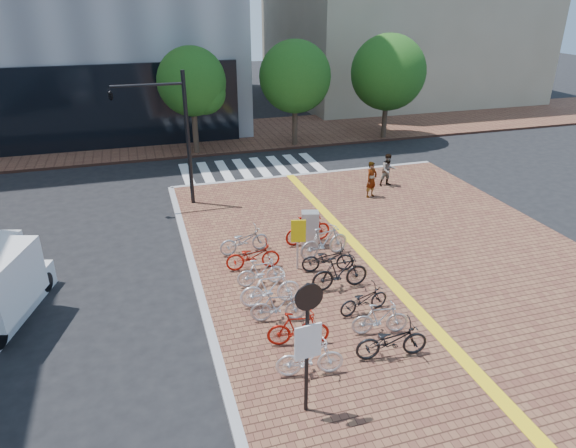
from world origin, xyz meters
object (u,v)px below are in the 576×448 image
object	(u,v)px
bike_2	(278,306)
bike_9	(364,300)
pedestrian_b	(388,170)
notice_sign	(308,334)
bike_4	(261,272)
bike_6	(244,240)
bike_10	(340,273)
bike_3	(270,288)
traffic_light_pole	(153,116)
pedestrian_a	(371,180)
yellow_sign	(298,236)
bike_8	(380,319)
bike_11	(328,259)
utility_box	(310,229)
bike_0	(310,358)
bike_5	(253,256)
bike_13	(308,229)
bike_1	(298,329)
bike_7	(392,340)
bike_12	(324,242)

from	to	relation	value
bike_2	bike_9	distance (m)	2.52
pedestrian_b	notice_sign	distance (m)	15.39
pedestrian_b	bike_4	bearing A→B (deg)	-138.07
bike_6	bike_10	size ratio (longest dim) A/B	0.97
bike_3	traffic_light_pole	distance (m)	9.84
bike_2	pedestrian_a	world-z (taller)	pedestrian_a
yellow_sign	bike_6	bearing A→B (deg)	130.05
bike_8	traffic_light_pole	distance (m)	12.69
bike_3	pedestrian_b	size ratio (longest dim) A/B	1.17
bike_11	utility_box	size ratio (longest dim) A/B	1.32
bike_6	pedestrian_b	xyz separation A→B (m)	(8.13, 4.86, 0.30)
utility_box	bike_10	bearing A→B (deg)	-91.59
bike_9	yellow_sign	xyz separation A→B (m)	(-1.06, 2.97, 0.84)
bike_6	yellow_sign	xyz separation A→B (m)	(1.45, -1.73, 0.78)
bike_0	bike_2	distance (m)	2.40
bike_8	bike_10	xyz separation A→B (m)	(-0.15, 2.51, 0.09)
yellow_sign	traffic_light_pole	xyz separation A→B (m)	(-3.92, 7.10, 2.68)
bike_5	yellow_sign	size ratio (longest dim) A/B	1.00
bike_9	bike_10	size ratio (longest dim) A/B	0.85
bike_5	bike_10	distance (m)	3.08
bike_2	traffic_light_pole	distance (m)	10.67
bike_13	yellow_sign	distance (m)	2.16
bike_4	pedestrian_b	xyz separation A→B (m)	(8.11, 7.23, 0.31)
bike_1	bike_0	bearing A→B (deg)	-173.07
bike_2	traffic_light_pole	size ratio (longest dim) A/B	0.28
bike_4	pedestrian_b	bearing A→B (deg)	-48.09
notice_sign	bike_7	bearing A→B (deg)	23.42
bike_10	pedestrian_a	size ratio (longest dim) A/B	1.13
bike_8	pedestrian_a	xyz separation A→B (m)	(4.22, 9.50, 0.35)
bike_11	bike_3	bearing A→B (deg)	131.29
pedestrian_a	bike_7	bearing A→B (deg)	-136.21
bike_3	bike_9	xyz separation A→B (m)	(2.50, -1.17, -0.14)
bike_9	notice_sign	distance (m)	4.61
bike_7	bike_8	size ratio (longest dim) A/B	1.20
bike_6	yellow_sign	world-z (taller)	yellow_sign
bike_5	bike_7	bearing A→B (deg)	-152.93
bike_9	utility_box	size ratio (longest dim) A/B	1.18
bike_9	yellow_sign	bearing A→B (deg)	10.62
bike_11	bike_13	size ratio (longest dim) A/B	0.96
bike_2	bike_8	bearing A→B (deg)	-107.82
bike_3	utility_box	distance (m)	4.15
bike_6	pedestrian_a	xyz separation A→B (m)	(6.72, 3.72, 0.35)
bike_1	bike_8	size ratio (longest dim) A/B	1.05
notice_sign	pedestrian_a	bearing A→B (deg)	58.76
bike_3	bike_12	xyz separation A→B (m)	(2.61, 2.39, 0.03)
bike_6	bike_2	bearing A→B (deg)	173.06
bike_3	pedestrian_a	world-z (taller)	pedestrian_a
notice_sign	bike_9	bearing A→B (deg)	48.42
traffic_light_pole	utility_box	bearing A→B (deg)	-48.47
bike_4	bike_9	size ratio (longest dim) A/B	0.98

